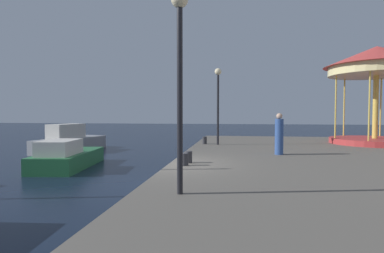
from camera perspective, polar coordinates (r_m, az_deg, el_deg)
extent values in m
plane|color=black|center=(10.60, -4.19, -11.10)|extent=(120.00, 120.00, 0.00)
cube|color=#5B564F|center=(11.22, 32.21, -8.63)|extent=(13.49, 25.42, 0.80)
cube|color=#236638|center=(15.25, -21.97, -5.73)|extent=(2.42, 4.62, 0.71)
cube|color=beige|center=(14.34, -23.44, -3.60)|extent=(1.55, 2.09, 0.62)
cube|color=#4C6070|center=(15.22, -21.93, -2.76)|extent=(1.13, 0.24, 0.28)
cube|color=gray|center=(21.73, -21.66, -3.12)|extent=(2.66, 5.63, 0.86)
cube|color=beige|center=(21.37, -22.39, -0.82)|extent=(1.58, 2.56, 0.93)
cube|color=#4C6070|center=(22.25, -20.34, -0.18)|extent=(0.96, 0.29, 0.42)
cylinder|color=#B23333|center=(19.65, 30.89, -2.35)|extent=(4.65, 4.65, 0.30)
cylinder|color=gold|center=(19.59, 31.02, 3.13)|extent=(0.28, 0.28, 3.45)
cylinder|color=#F2E099|center=(19.72, 31.15, 8.88)|extent=(4.90, 4.90, 0.50)
cone|color=#C63D38|center=(19.83, 31.20, 11.15)|extent=(5.45, 5.45, 1.09)
cylinder|color=gold|center=(21.65, 31.71, 3.02)|extent=(0.08, 0.08, 3.45)
cylinder|color=gold|center=(20.91, 26.48, 3.16)|extent=(0.08, 0.08, 3.45)
cylinder|color=gold|center=(18.89, 25.20, 3.29)|extent=(0.08, 0.08, 3.45)
cylinder|color=gold|center=(17.54, 30.16, 3.26)|extent=(0.08, 0.08, 3.45)
cylinder|color=black|center=(6.36, -2.29, 4.56)|extent=(0.12, 0.12, 3.84)
cylinder|color=black|center=(16.44, 4.85, 3.09)|extent=(0.12, 0.12, 3.72)
sphere|color=#F9E5B2|center=(16.59, 4.88, 10.15)|extent=(0.36, 0.36, 0.36)
cylinder|color=#2D2D33|center=(10.47, -0.62, -5.69)|extent=(0.24, 0.24, 0.40)
cylinder|color=#2D2D33|center=(16.79, 2.37, -2.59)|extent=(0.24, 0.24, 0.40)
cylinder|color=#2D2D33|center=(9.95, -1.38, -6.13)|extent=(0.24, 0.24, 0.40)
cylinder|color=#2D4C8C|center=(12.97, 15.93, -1.86)|extent=(0.34, 0.34, 1.45)
sphere|color=tan|center=(12.94, 15.97, 1.89)|extent=(0.24, 0.24, 0.24)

